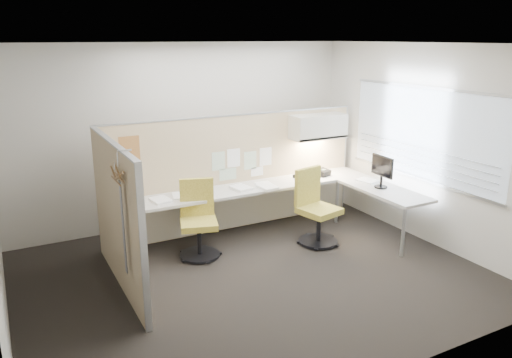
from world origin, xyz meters
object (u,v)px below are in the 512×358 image
monitor (382,170)px  desk (273,195)px  chair_left (198,222)px  phone (323,173)px  chair_right (315,209)px

monitor → desk: bearing=62.5°
chair_left → monitor: monitor is taller
chair_left → monitor: (2.66, -0.58, 0.53)m
chair_left → phone: (2.29, 0.37, 0.30)m
monitor → chair_left: bearing=80.9°
monitor → phone: size_ratio=1.87×
chair_left → chair_right: 1.68m
chair_left → chair_right: (1.64, -0.37, 0.02)m
monitor → phone: bearing=24.5°
chair_left → chair_right: size_ratio=0.96×
chair_left → monitor: bearing=5.2°
chair_left → desk: bearing=27.6°
desk → monitor: monitor is taller
desk → monitor: size_ratio=8.36×
desk → phone: 1.02m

